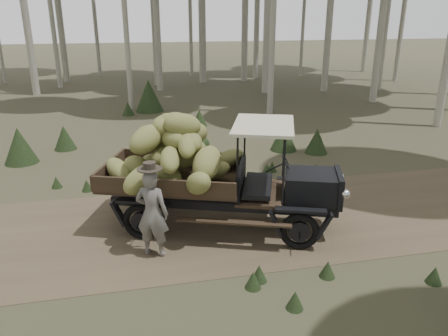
# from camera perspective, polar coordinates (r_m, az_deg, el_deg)

# --- Properties ---
(ground) EXTENTS (120.00, 120.00, 0.00)m
(ground) POSITION_cam_1_polar(r_m,az_deg,el_deg) (9.10, -11.65, -8.16)
(ground) COLOR #473D2B
(ground) RESTS_ON ground
(dirt_track) EXTENTS (70.00, 4.00, 0.01)m
(dirt_track) POSITION_cam_1_polar(r_m,az_deg,el_deg) (9.10, -11.65, -8.14)
(dirt_track) COLOR brown
(dirt_track) RESTS_ON ground
(banana_truck) EXTENTS (5.00, 3.11, 2.44)m
(banana_truck) POSITION_cam_1_polar(r_m,az_deg,el_deg) (8.68, -3.83, 1.02)
(banana_truck) COLOR black
(banana_truck) RESTS_ON ground
(farmer) EXTENTS (0.71, 0.61, 1.78)m
(farmer) POSITION_cam_1_polar(r_m,az_deg,el_deg) (7.87, -9.37, -5.75)
(farmer) COLOR #625E5A
(farmer) RESTS_ON ground
(undergrowth) EXTENTS (23.73, 22.60, 1.39)m
(undergrowth) POSITION_cam_1_polar(r_m,az_deg,el_deg) (6.52, -11.08, -14.91)
(undergrowth) COLOR #233319
(undergrowth) RESTS_ON ground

